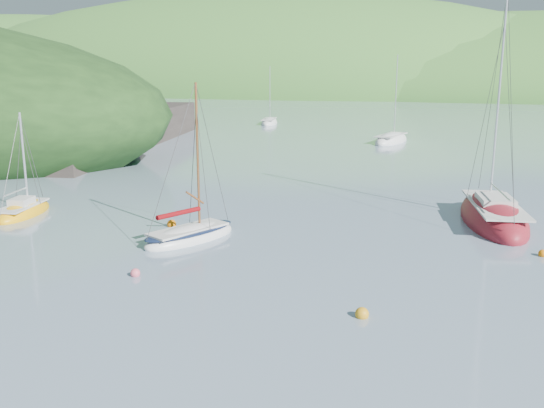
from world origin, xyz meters
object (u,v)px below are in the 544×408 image
(daysailer_white, at_px, (190,236))
(sailboat_yellow, at_px, (23,212))
(distant_sloop_c, at_px, (269,123))
(sloop_red, at_px, (493,218))
(distant_sloop_a, at_px, (391,141))

(daysailer_white, bearing_deg, sailboat_yellow, -162.75)
(daysailer_white, distance_m, distant_sloop_c, 56.90)
(daysailer_white, height_order, sloop_red, sloop_red)
(distant_sloop_a, bearing_deg, sailboat_yellow, -99.67)
(distant_sloop_c, bearing_deg, distant_sloop_a, -47.93)
(daysailer_white, xyz_separation_m, distant_sloop_c, (-14.55, 55.01, -0.04))
(sailboat_yellow, xyz_separation_m, distant_sloop_a, (15.86, 39.03, 0.01))
(sloop_red, relative_size, distant_sloop_a, 1.33)
(daysailer_white, relative_size, distant_sloop_c, 0.95)
(daysailer_white, bearing_deg, distant_sloop_a, 108.45)
(daysailer_white, relative_size, distant_sloop_a, 0.81)
(sailboat_yellow, xyz_separation_m, distant_sloop_c, (-3.16, 53.51, -0.01))
(sloop_red, distance_m, distant_sloop_a, 33.71)
(sloop_red, bearing_deg, distant_sloop_c, 111.03)
(sailboat_yellow, distance_m, distant_sloop_a, 42.13)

